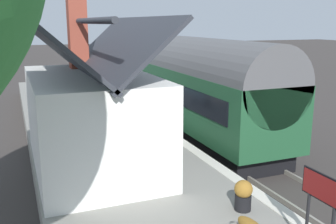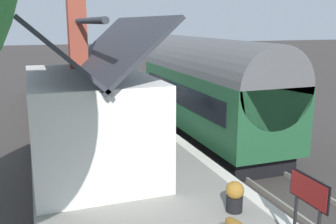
# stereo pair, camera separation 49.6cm
# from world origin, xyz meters

# --- Properties ---
(ground_plane) EXTENTS (160.00, 160.00, 0.00)m
(ground_plane) POSITION_xyz_m (0.00, 0.00, 0.00)
(ground_plane) COLOR #383330
(platform) EXTENTS (32.00, 5.22, 0.81)m
(platform) POSITION_xyz_m (0.00, 3.61, 0.40)
(platform) COLOR gray
(platform) RESTS_ON ground
(platform_edge_coping) EXTENTS (32.00, 0.36, 0.02)m
(platform_edge_coping) POSITION_xyz_m (0.00, 1.18, 0.81)
(platform_edge_coping) COLOR beige
(platform_edge_coping) RESTS_ON platform
(rail_near) EXTENTS (52.00, 0.08, 0.14)m
(rail_near) POSITION_xyz_m (0.00, -1.62, 0.07)
(rail_near) COLOR gray
(rail_near) RESTS_ON ground
(rail_far) EXTENTS (52.00, 0.08, 0.14)m
(rail_far) POSITION_xyz_m (0.00, -0.18, 0.07)
(rail_far) COLOR gray
(rail_far) RESTS_ON ground
(train) EXTENTS (9.48, 2.73, 4.32)m
(train) POSITION_xyz_m (1.08, -0.90, 2.22)
(train) COLOR black
(train) RESTS_ON ground
(station_building) EXTENTS (6.25, 3.51, 5.52)m
(station_building) POSITION_xyz_m (-2.02, 4.52, 2.32)
(station_building) COLOR white
(station_building) RESTS_ON platform
(bench_mid_platform) EXTENTS (1.41, 0.46, 0.88)m
(bench_mid_platform) POSITION_xyz_m (9.14, 3.30, 1.28)
(bench_mid_platform) COLOR teal
(bench_mid_platform) RESTS_ON platform
(bench_by_lamp) EXTENTS (1.40, 0.44, 0.88)m
(bench_by_lamp) POSITION_xyz_m (4.20, 3.15, 1.28)
(bench_by_lamp) COLOR teal
(bench_by_lamp) RESTS_ON platform
(bench_near_building) EXTENTS (1.41, 0.48, 0.88)m
(bench_near_building) POSITION_xyz_m (6.01, 3.31, 1.28)
(bench_near_building) COLOR teal
(bench_near_building) RESTS_ON platform
(planter_bench_right) EXTENTS (0.57, 0.57, 0.91)m
(planter_bench_right) POSITION_xyz_m (7.63, 3.93, 1.27)
(planter_bench_right) COLOR gray
(planter_bench_right) RESTS_ON platform
(planter_edge_near) EXTENTS (0.41, 0.41, 0.71)m
(planter_edge_near) POSITION_xyz_m (-6.19, 1.98, 1.17)
(planter_edge_near) COLOR black
(planter_edge_near) RESTS_ON platform
(station_sign_board) EXTENTS (0.96, 0.06, 1.57)m
(station_sign_board) POSITION_xyz_m (-8.19, 1.70, 1.99)
(station_sign_board) COLOR black
(station_sign_board) RESTS_ON platform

